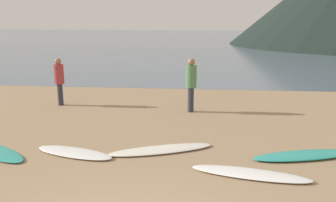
# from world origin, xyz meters

# --- Properties ---
(ground_plane) EXTENTS (120.00, 120.00, 0.20)m
(ground_plane) POSITION_xyz_m (0.00, 10.00, -0.10)
(ground_plane) COLOR #997C5B
(ground_plane) RESTS_ON ground
(ocean_water) EXTENTS (140.00, 100.00, 0.01)m
(ocean_water) POSITION_xyz_m (0.00, 61.48, 0.00)
(ocean_water) COLOR slate
(ocean_water) RESTS_ON ground
(surfboard_1) EXTENTS (2.06, 1.09, 0.08)m
(surfboard_1) POSITION_xyz_m (-1.89, 3.49, 0.04)
(surfboard_1) COLOR white
(surfboard_1) RESTS_ON ground
(surfboard_2) EXTENTS (2.54, 1.42, 0.08)m
(surfboard_2) POSITION_xyz_m (0.08, 3.88, 0.04)
(surfboard_2) COLOR silver
(surfboard_2) RESTS_ON ground
(surfboard_3) EXTENTS (2.40, 0.96, 0.08)m
(surfboard_3) POSITION_xyz_m (1.99, 2.76, 0.04)
(surfboard_3) COLOR white
(surfboard_3) RESTS_ON ground
(surfboard_4) EXTENTS (2.51, 1.23, 0.09)m
(surfboard_4) POSITION_xyz_m (3.33, 3.84, 0.05)
(surfboard_4) COLOR teal
(surfboard_4) RESTS_ON ground
(person_2) EXTENTS (0.37, 0.37, 1.81)m
(person_2) POSITION_xyz_m (0.65, 7.55, 1.07)
(person_2) COLOR #2D2D38
(person_2) RESTS_ON ground
(person_3) EXTENTS (0.35, 0.35, 1.71)m
(person_3) POSITION_xyz_m (-4.10, 8.01, 1.01)
(person_3) COLOR #2D2D38
(person_3) RESTS_ON ground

